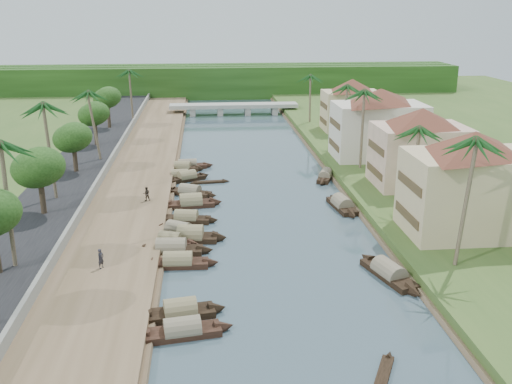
{
  "coord_description": "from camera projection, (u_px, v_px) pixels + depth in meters",
  "views": [
    {
      "loc": [
        -6.49,
        -52.69,
        22.52
      ],
      "look_at": [
        -0.73,
        10.28,
        2.0
      ],
      "focal_mm": 40.0,
      "sensor_mm": 36.0,
      "label": 1
    }
  ],
  "objects": [
    {
      "name": "palm_7",
      "position": [
        311.0,
        77.0,
        108.78
      ],
      "size": [
        3.2,
        3.2,
        10.47
      ],
      "color": "#77674F",
      "rests_on": "ground"
    },
    {
      "name": "tree_4",
      "position": [
        94.0,
        114.0,
        90.77
      ],
      "size": [
        4.36,
        4.36,
        6.76
      ],
      "color": "#403025",
      "rests_on": "ground"
    },
    {
      "name": "canoe_2",
      "position": [
        210.0,
        182.0,
        76.7
      ],
      "size": [
        5.57,
        1.36,
        0.8
      ],
      "rotation": [
        0.0,
        0.0,
        0.1
      ],
      "color": "black",
      "rests_on": "ground"
    },
    {
      "name": "sampan_2",
      "position": [
        178.0,
        262.0,
        51.88
      ],
      "size": [
        7.71,
        1.96,
        2.05
      ],
      "rotation": [
        0.0,
        0.0,
        -0.04
      ],
      "color": "black",
      "rests_on": "ground"
    },
    {
      "name": "sampan_9",
      "position": [
        190.0,
        192.0,
        71.69
      ],
      "size": [
        7.41,
        4.61,
        1.95
      ],
      "rotation": [
        0.0,
        0.0,
        -0.45
      ],
      "color": "black",
      "rests_on": "ground"
    },
    {
      "name": "sampan_16",
      "position": [
        325.0,
        176.0,
        78.41
      ],
      "size": [
        4.04,
        7.65,
        1.91
      ],
      "rotation": [
        0.0,
        0.0,
        1.21
      ],
      "color": "black",
      "rests_on": "ground"
    },
    {
      "name": "sampan_13",
      "position": [
        182.0,
        168.0,
        82.52
      ],
      "size": [
        6.75,
        2.36,
        1.87
      ],
      "rotation": [
        0.0,
        0.0,
        -0.15
      ],
      "color": "black",
      "rests_on": "ground"
    },
    {
      "name": "sampan_0",
      "position": [
        183.0,
        331.0,
        40.87
      ],
      "size": [
        7.86,
        2.72,
        2.05
      ],
      "rotation": [
        0.0,
        0.0,
        0.15
      ],
      "color": "black",
      "rests_on": "ground"
    },
    {
      "name": "right_bank",
      "position": [
        393.0,
        176.0,
        77.83
      ],
      "size": [
        16.0,
        180.0,
        1.2
      ],
      "primitive_type": "cube",
      "color": "#365421",
      "rests_on": "ground"
    },
    {
      "name": "sampan_3",
      "position": [
        171.0,
        249.0,
        54.64
      ],
      "size": [
        8.42,
        2.36,
        2.23
      ],
      "rotation": [
        0.0,
        0.0,
        -0.08
      ],
      "color": "black",
      "rests_on": "ground"
    },
    {
      "name": "tree_2",
      "position": [
        39.0,
        168.0,
        59.9
      ],
      "size": [
        4.94,
        4.94,
        7.11
      ],
      "color": "#403025",
      "rests_on": "ground"
    },
    {
      "name": "building_far",
      "position": [
        379.0,
        123.0,
        83.62
      ],
      "size": [
        15.59,
        15.59,
        10.2
      ],
      "color": "beige",
      "rests_on": "right_bank"
    },
    {
      "name": "palm_3",
      "position": [
        346.0,
        87.0,
        89.99
      ],
      "size": [
        3.2,
        3.2,
        11.06
      ],
      "color": "#77674F",
      "rests_on": "ground"
    },
    {
      "name": "ground",
      "position": [
        272.0,
        242.0,
        57.42
      ],
      "size": [
        220.0,
        220.0,
        0.0
      ],
      "primitive_type": "plane",
      "color": "#3C4F5A",
      "rests_on": "ground"
    },
    {
      "name": "palm_2",
      "position": [
        364.0,
        93.0,
        76.42
      ],
      "size": [
        3.2,
        3.2,
        12.18
      ],
      "color": "#77674F",
      "rests_on": "ground"
    },
    {
      "name": "building_distant",
      "position": [
        351.0,
        104.0,
        102.81
      ],
      "size": [
        12.62,
        12.62,
        9.2
      ],
      "color": "tan",
      "rests_on": "right_bank"
    },
    {
      "name": "building_mid",
      "position": [
        420.0,
        146.0,
        70.53
      ],
      "size": [
        14.11,
        14.11,
        9.7
      ],
      "color": "beige",
      "rests_on": "right_bank"
    },
    {
      "name": "sampan_14",
      "position": [
        389.0,
        273.0,
        49.75
      ],
      "size": [
        4.23,
        9.14,
        2.19
      ],
      "rotation": [
        0.0,
        0.0,
        1.87
      ],
      "color": "black",
      "rests_on": "ground"
    },
    {
      "name": "building_near",
      "position": [
        470.0,
        182.0,
        55.21
      ],
      "size": [
        14.85,
        14.85,
        10.2
      ],
      "color": "tan",
      "rests_on": "right_bank"
    },
    {
      "name": "palm_1",
      "position": [
        417.0,
        130.0,
        60.67
      ],
      "size": [
        3.2,
        3.2,
        10.62
      ],
      "color": "#77674F",
      "rests_on": "ground"
    },
    {
      "name": "road",
      "position": [
        67.0,
        184.0,
        74.03
      ],
      "size": [
        8.0,
        180.0,
        1.4
      ],
      "primitive_type": "cube",
      "color": "black",
      "rests_on": "ground"
    },
    {
      "name": "palm_6",
      "position": [
        93.0,
        93.0,
        80.3
      ],
      "size": [
        3.2,
        3.2,
        11.34
      ],
      "color": "#77674F",
      "rests_on": "ground"
    },
    {
      "name": "sampan_12",
      "position": [
        187.0,
        165.0,
        83.71
      ],
      "size": [
        7.95,
        1.95,
        1.92
      ],
      "rotation": [
        0.0,
        0.0,
        0.07
      ],
      "color": "black",
      "rests_on": "ground"
    },
    {
      "name": "sampan_8",
      "position": [
        191.0,
        203.0,
        67.57
      ],
      "size": [
        7.82,
        2.68,
        2.36
      ],
      "rotation": [
        0.0,
        0.0,
        0.11
      ],
      "color": "black",
      "rests_on": "ground"
    },
    {
      "name": "sampan_4",
      "position": [
        170.0,
        241.0,
        56.64
      ],
      "size": [
        6.49,
        3.38,
        1.87
      ],
      "rotation": [
        0.0,
        0.0,
        -0.33
      ],
      "color": "black",
      "rests_on": "ground"
    },
    {
      "name": "palm_5",
      "position": [
        45.0,
        107.0,
        63.07
      ],
      "size": [
        3.2,
        3.2,
        12.49
      ],
      "color": "#77674F",
      "rests_on": "ground"
    },
    {
      "name": "tree_5",
      "position": [
        107.0,
        98.0,
        103.65
      ],
      "size": [
        4.44,
        4.44,
        7.3
      ],
      "color": "#403025",
      "rests_on": "ground"
    },
    {
      "name": "tree_6",
      "position": [
        408.0,
        117.0,
        85.55
      ],
      "size": [
        4.51,
        4.51,
        7.6
      ],
      "color": "#403025",
      "rests_on": "ground"
    },
    {
      "name": "canoe_1",
      "position": [
        171.0,
        262.0,
        52.67
      ],
      "size": [
        5.68,
        1.25,
        0.91
      ],
      "rotation": [
        0.0,
        0.0,
        0.06
      ],
      "color": "black",
      "rests_on": "ground"
    },
    {
      "name": "sampan_7",
      "position": [
        186.0,
        218.0,
        62.66
      ],
      "size": [
        7.44,
        2.74,
        1.98
      ],
      "rotation": [
        0.0,
        0.0,
        -0.18
      ],
      "color": "black",
      "rests_on": "ground"
    },
    {
      "name": "person_near",
      "position": [
        101.0,
        259.0,
        49.57
      ],
      "size": [
        0.72,
        0.78,
        1.79
      ],
      "primitive_type": "imported",
      "rotation": [
        0.0,
        0.0,
        0.98
      ],
      "color": "#27252D",
      "rests_on": "left_bank"
    },
    {
      "name": "sampan_5",
      "position": [
        191.0,
        237.0,
        57.68
      ],
      "size": [
        7.78,
        2.69,
        2.41
      ],
      "rotation": [
        0.0,
        0.0,
        -0.11
      ],
      "color": "black",
      "rests_on": "ground"
    },
    {
      "name": "tree_3",
      "position": [
        73.0,
        138.0,
        75.79
      ],
      "size": [
        4.54,
        4.54,
        6.51
      ],
      "color": "#403025",
      "rests_on": "ground"
    },
    {
      "name": "bridge",
      "position": [
        234.0,
        107.0,
        125.09
      ],
      "size": [
        28.0,
        4.0,
        2.4
      ],
      "color": "#98988E",
      "rests_on": "ground"
    },
    {
      "name": "sampan_15",
      "position": [
        342.0,
        205.0,
        66.9
      ],
      "size": [
        2.8,
        8.38,
        2.21
      ],
      "rotation": [
        0.0,
        0.0,
        1.71
      ],
      "color": "black",
      "rests_on": "ground"
    },
    {
      "name": "left_bank",
      "position": [
        134.0,
        184.0,
        74.86
      ],
      "size": [
        10.0,
        180.0,
        0.8
      ],
      "primitive_type": "cube",
      "color": "brown",
      "rests_on": "ground"
    },
    {
      "name": "palm_8",
      "position": [
        130.0,
        72.0,
        108.98
      ],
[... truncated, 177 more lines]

